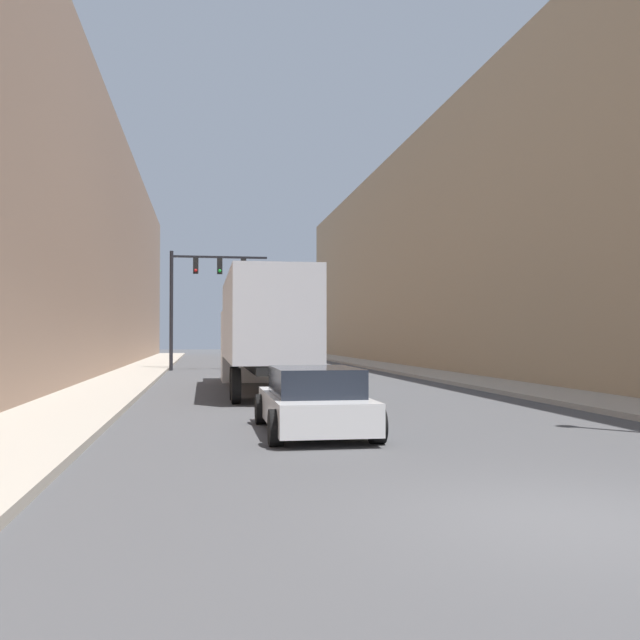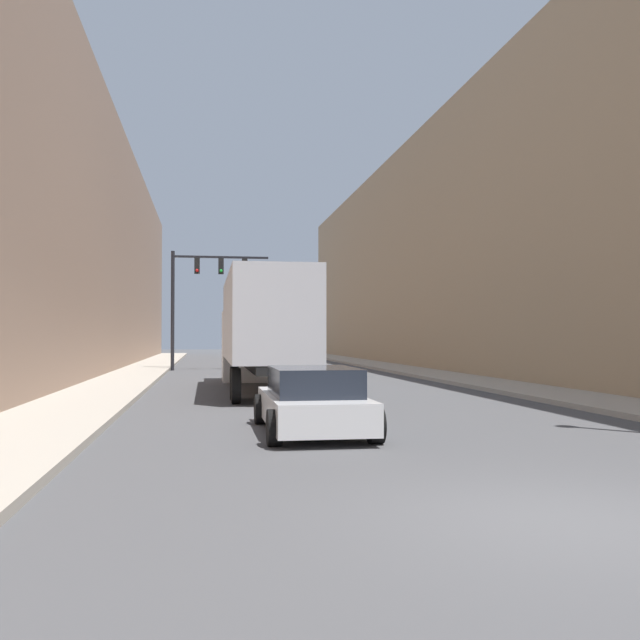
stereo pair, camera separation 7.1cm
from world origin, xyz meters
name	(u,v)px [view 1 (the left image)]	position (x,y,z in m)	size (l,w,h in m)	color
ground_plane	(580,522)	(0.00, 0.00, 0.00)	(200.00, 200.00, 0.00)	#4C4C4F
sidewalk_right	(409,371)	(7.05, 30.00, 0.07)	(2.65, 80.00, 0.15)	#B2A899
sidewalk_left	(138,373)	(-7.05, 30.00, 0.07)	(2.65, 80.00, 0.15)	#B2A899
building_right	(485,244)	(11.38, 30.00, 6.96)	(6.00, 80.00, 13.91)	tan
building_left	(49,237)	(-11.38, 30.00, 6.82)	(6.00, 80.00, 13.64)	#997A66
semi_truck	(261,328)	(-1.78, 18.58, 2.21)	(2.52, 12.87, 3.90)	silver
sedan_car	(313,401)	(-1.66, 7.06, 0.62)	(2.04, 4.47, 1.29)	silver
traffic_signal_gantry	(197,286)	(-4.19, 33.72, 4.72)	(5.44, 0.35, 6.68)	black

